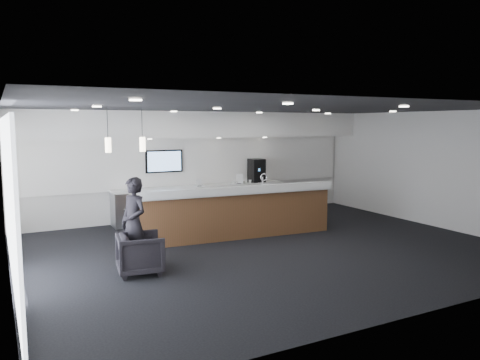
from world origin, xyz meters
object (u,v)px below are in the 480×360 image
coffee_machine (256,170)px  lounge_guest (134,223)px  service_counter (235,213)px  armchair (140,254)px

coffee_machine → lounge_guest: bearing=-140.8°
coffee_machine → lounge_guest: size_ratio=0.41×
lounge_guest → coffee_machine: bearing=107.6°
service_counter → lounge_guest: size_ratio=2.87×
service_counter → coffee_machine: size_ratio=7.05×
armchair → lounge_guest: lounge_guest is taller
lounge_guest → service_counter: bearing=94.6°
coffee_machine → armchair: coffee_machine is taller
coffee_machine → armchair: 6.21m
service_counter → armchair: size_ratio=6.11×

